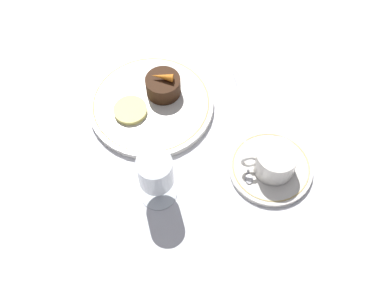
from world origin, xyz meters
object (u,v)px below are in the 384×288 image
Objects in this scene: dinner_plate at (151,104)px; dessert_cake at (163,86)px; wine_glass at (154,174)px; fork at (246,114)px; coffee_cup at (275,161)px.

dessert_cake is at bearing -134.78° from dinner_plate.
dinner_plate is 2.16× the size of wine_glass.
dinner_plate is 1.37× the size of fork.
dessert_cake reaches higher than dinner_plate.
coffee_cup is at bearing 105.29° from fork.
dinner_plate is 0.05m from dessert_cake.
coffee_cup is at bearing -169.71° from wine_glass.
coffee_cup is 0.54× the size of fork.
coffee_cup is 0.28m from dessert_cake.
fork is at bearing 161.57° from dessert_cake.
fork is (-0.20, 0.03, -0.01)m from dinner_plate.
fork is at bearing -74.71° from coffee_cup.
dessert_cake is (0.17, -0.06, 0.03)m from fork.
coffee_cup reaches higher than dinner_plate.
wine_glass is 1.66× the size of dessert_cake.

